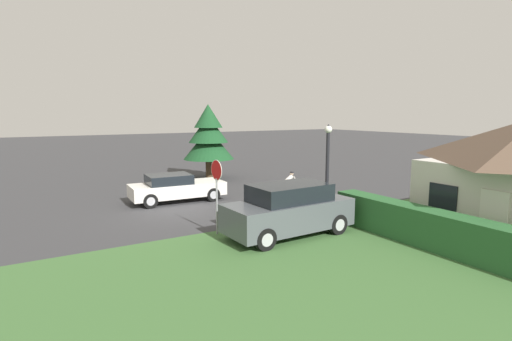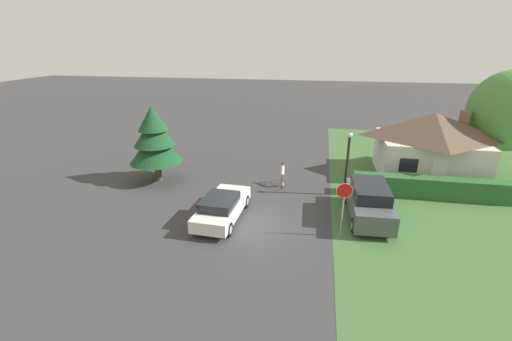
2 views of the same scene
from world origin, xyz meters
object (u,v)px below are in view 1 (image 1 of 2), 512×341
(street_lamp, at_px, (327,162))
(stop_sign, at_px, (217,181))
(conifer_tall_near, at_px, (208,136))
(parked_suv_right, at_px, (289,210))
(sedan_left_lane, at_px, (176,188))
(cyclist, at_px, (288,186))

(street_lamp, bearing_deg, stop_sign, -95.14)
(street_lamp, height_order, conifer_tall_near, conifer_tall_near)
(parked_suv_right, xyz_separation_m, conifer_tall_near, (-13.31, 2.83, 1.98))
(sedan_left_lane, xyz_separation_m, conifer_tall_near, (-5.73, 4.42, 2.23))
(conifer_tall_near, bearing_deg, street_lamp, -0.50)
(cyclist, xyz_separation_m, conifer_tall_near, (-8.35, -0.66, 2.22))
(parked_suv_right, bearing_deg, sedan_left_lane, 99.87)
(conifer_tall_near, bearing_deg, stop_sign, -22.99)
(sedan_left_lane, height_order, cyclist, cyclist)
(parked_suv_right, height_order, conifer_tall_near, conifer_tall_near)
(sedan_left_lane, bearing_deg, conifer_tall_near, 55.22)
(street_lamp, bearing_deg, parked_suv_right, -68.66)
(sedan_left_lane, xyz_separation_m, stop_sign, (6.08, -0.59, 1.27))
(sedan_left_lane, height_order, parked_suv_right, parked_suv_right)
(cyclist, distance_m, stop_sign, 6.77)
(cyclist, xyz_separation_m, street_lamp, (3.90, -0.77, 1.71))
(stop_sign, relative_size, conifer_tall_near, 0.55)
(sedan_left_lane, relative_size, stop_sign, 1.71)
(stop_sign, height_order, conifer_tall_near, conifer_tall_near)
(stop_sign, distance_m, conifer_tall_near, 12.86)
(sedan_left_lane, relative_size, cyclist, 2.74)
(street_lamp, xyz_separation_m, conifer_tall_near, (-12.25, 0.11, 0.51))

